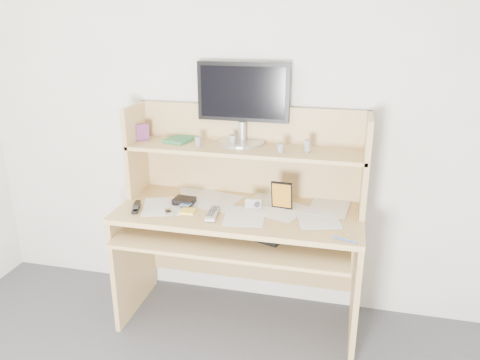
% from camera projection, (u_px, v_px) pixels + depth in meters
% --- Properties ---
extents(back_wall, '(3.60, 0.04, 2.50)m').
position_uv_depth(back_wall, '(251.00, 113.00, 2.81)').
color(back_wall, beige).
rests_on(back_wall, floor).
extents(desk, '(1.40, 0.70, 1.30)m').
position_uv_depth(desk, '(242.00, 213.00, 2.77)').
color(desk, tan).
rests_on(desk, floor).
extents(paper_clutter, '(1.32, 0.54, 0.01)m').
position_uv_depth(paper_clutter, '(239.00, 210.00, 2.68)').
color(paper_clutter, silver).
rests_on(paper_clutter, desk).
extents(keyboard, '(0.44, 0.28, 0.03)m').
position_uv_depth(keyboard, '(250.00, 231.00, 2.62)').
color(keyboard, black).
rests_on(keyboard, desk).
extents(tv_remote, '(0.08, 0.20, 0.02)m').
position_uv_depth(tv_remote, '(212.00, 213.00, 2.60)').
color(tv_remote, '#ACADA7').
rests_on(tv_remote, paper_clutter).
extents(flip_phone, '(0.08, 0.09, 0.02)m').
position_uv_depth(flip_phone, '(169.00, 212.00, 2.62)').
color(flip_phone, '#AAAAAC').
rests_on(flip_phone, paper_clutter).
extents(stapler, '(0.07, 0.13, 0.04)m').
position_uv_depth(stapler, '(136.00, 206.00, 2.67)').
color(stapler, black).
rests_on(stapler, paper_clutter).
extents(wallet, '(0.13, 0.11, 0.03)m').
position_uv_depth(wallet, '(184.00, 201.00, 2.76)').
color(wallet, black).
rests_on(wallet, paper_clutter).
extents(sticky_note_pad, '(0.08, 0.08, 0.01)m').
position_uv_depth(sticky_note_pad, '(188.00, 211.00, 2.65)').
color(sticky_note_pad, '#DFE73C').
rests_on(sticky_note_pad, desk).
extents(digital_camera, '(0.10, 0.05, 0.06)m').
position_uv_depth(digital_camera, '(253.00, 203.00, 2.69)').
color(digital_camera, '#ABABAD').
rests_on(digital_camera, paper_clutter).
extents(game_case, '(0.12, 0.02, 0.17)m').
position_uv_depth(game_case, '(282.00, 195.00, 2.65)').
color(game_case, black).
rests_on(game_case, paper_clutter).
extents(blue_pen, '(0.13, 0.05, 0.01)m').
position_uv_depth(blue_pen, '(345.00, 240.00, 2.31)').
color(blue_pen, blue).
rests_on(blue_pen, paper_clutter).
extents(card_box, '(0.08, 0.06, 0.10)m').
position_uv_depth(card_box, '(143.00, 132.00, 2.84)').
color(card_box, maroon).
rests_on(card_box, desk).
extents(shelf_book, '(0.18, 0.22, 0.02)m').
position_uv_depth(shelf_book, '(180.00, 139.00, 2.85)').
color(shelf_book, '#35854A').
rests_on(shelf_book, desk).
extents(chip_stack_a, '(0.04, 0.04, 0.05)m').
position_uv_depth(chip_stack_a, '(198.00, 141.00, 2.73)').
color(chip_stack_a, black).
rests_on(chip_stack_a, desk).
extents(chip_stack_b, '(0.05, 0.05, 0.07)m').
position_uv_depth(chip_stack_b, '(233.00, 141.00, 2.72)').
color(chip_stack_b, white).
rests_on(chip_stack_b, desk).
extents(chip_stack_c, '(0.05, 0.05, 0.05)m').
position_uv_depth(chip_stack_c, '(281.00, 148.00, 2.61)').
color(chip_stack_c, black).
rests_on(chip_stack_c, desk).
extents(chip_stack_d, '(0.05, 0.05, 0.07)m').
position_uv_depth(chip_stack_d, '(307.00, 146.00, 2.61)').
color(chip_stack_d, white).
rests_on(chip_stack_d, desk).
extents(monitor, '(0.55, 0.27, 0.47)m').
position_uv_depth(monitor, '(243.00, 101.00, 2.73)').
color(monitor, silver).
rests_on(monitor, desk).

